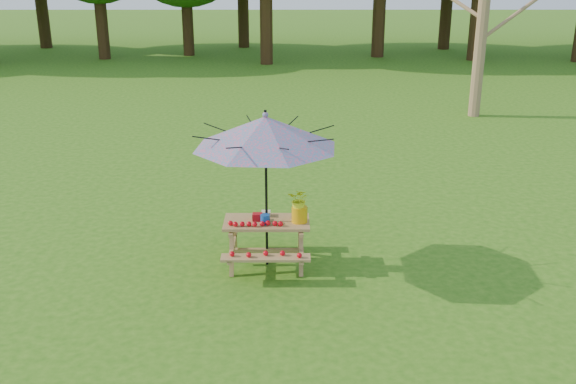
{
  "coord_description": "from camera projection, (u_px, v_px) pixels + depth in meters",
  "views": [
    {
      "loc": [
        2.27,
        -7.67,
        4.02
      ],
      "look_at": [
        2.29,
        0.67,
        1.1
      ],
      "focal_mm": 40.0,
      "sensor_mm": 36.0,
      "label": 1
    }
  ],
  "objects": [
    {
      "name": "ground",
      "position": [
        117.0,
        286.0,
        8.57
      ],
      "size": [
        120.0,
        120.0,
        0.0
      ],
      "primitive_type": "plane",
      "color": "#2A6012",
      "rests_on": "ground"
    },
    {
      "name": "picnic_table",
      "position": [
        267.0,
        243.0,
        9.09
      ],
      "size": [
        1.2,
        1.32,
        0.67
      ],
      "color": "#A27949",
      "rests_on": "ground"
    },
    {
      "name": "patio_umbrella",
      "position": [
        266.0,
        132.0,
        8.56
      ],
      "size": [
        2.51,
        2.51,
        2.25
      ],
      "color": "black",
      "rests_on": "ground"
    },
    {
      "name": "produce_bins",
      "position": [
        263.0,
        217.0,
        8.98
      ],
      "size": [
        0.25,
        0.42,
        0.13
      ],
      "color": "#AC0D17",
      "rests_on": "picnic_table"
    },
    {
      "name": "tomatoes_row",
      "position": [
        255.0,
        223.0,
        8.8
      ],
      "size": [
        0.77,
        0.13,
        0.07
      ],
      "primitive_type": null,
      "color": "red",
      "rests_on": "picnic_table"
    },
    {
      "name": "flower_bucket",
      "position": [
        300.0,
        204.0,
        8.87
      ],
      "size": [
        0.37,
        0.35,
        0.5
      ],
      "color": "#E8A40C",
      "rests_on": "picnic_table"
    }
  ]
}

